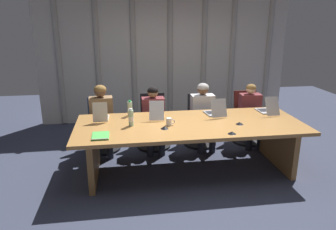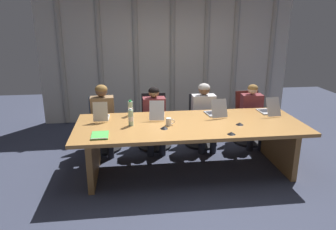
{
  "view_description": "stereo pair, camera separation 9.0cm",
  "coord_description": "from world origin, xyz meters",
  "px_view_note": "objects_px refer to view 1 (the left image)",
  "views": [
    {
      "loc": [
        -0.96,
        -4.32,
        2.24
      ],
      "look_at": [
        -0.31,
        0.12,
        0.85
      ],
      "focal_mm": 34.02,
      "sensor_mm": 36.0,
      "label": 1
    },
    {
      "loc": [
        -0.87,
        -4.33,
        2.24
      ],
      "look_at": [
        -0.31,
        0.12,
        0.85
      ],
      "focal_mm": 34.02,
      "sensor_mm": 36.0,
      "label": 2
    }
  ],
  "objects_px": {
    "office_chair_center": "(200,126)",
    "person_left_end": "(102,115)",
    "office_chair_left_end": "(102,131)",
    "person_right_mid": "(251,112)",
    "office_chair_left_mid": "(153,127)",
    "person_center": "(203,111)",
    "conference_mic_middle": "(165,128)",
    "conference_mic_right_side": "(240,123)",
    "coffee_mug_near": "(169,122)",
    "office_chair_right_mid": "(247,123)",
    "person_left_mid": "(154,115)",
    "water_bottle_primary": "(130,109)",
    "conference_mic_left_side": "(232,133)",
    "laptop_left_end": "(101,116)",
    "spiral_notepad": "(101,136)",
    "laptop_left_mid": "(157,114)",
    "laptop_right_mid": "(267,109)",
    "laptop_center": "(215,112)",
    "water_bottle_secondary": "(131,118)"
  },
  "relations": [
    {
      "from": "office_chair_center",
      "to": "person_left_end",
      "type": "bearing_deg",
      "value": -77.91
    },
    {
      "from": "office_chair_left_end",
      "to": "person_right_mid",
      "type": "distance_m",
      "value": 2.67
    },
    {
      "from": "office_chair_left_mid",
      "to": "person_center",
      "type": "height_order",
      "value": "person_center"
    },
    {
      "from": "conference_mic_middle",
      "to": "conference_mic_right_side",
      "type": "relative_size",
      "value": 1.0
    },
    {
      "from": "conference_mic_middle",
      "to": "coffee_mug_near",
      "type": "bearing_deg",
      "value": 58.01
    },
    {
      "from": "office_chair_left_end",
      "to": "person_right_mid",
      "type": "bearing_deg",
      "value": 80.18
    },
    {
      "from": "office_chair_left_mid",
      "to": "office_chair_right_mid",
      "type": "distance_m",
      "value": 1.77
    },
    {
      "from": "person_left_mid",
      "to": "water_bottle_primary",
      "type": "xyz_separation_m",
      "value": [
        -0.41,
        -0.37,
        0.24
      ]
    },
    {
      "from": "person_center",
      "to": "conference_mic_left_side",
      "type": "distance_m",
      "value": 1.41
    },
    {
      "from": "laptop_left_end",
      "to": "coffee_mug_near",
      "type": "height_order",
      "value": "laptop_left_end"
    },
    {
      "from": "office_chair_left_end",
      "to": "office_chair_right_mid",
      "type": "bearing_deg",
      "value": 83.73
    },
    {
      "from": "laptop_left_end",
      "to": "conference_mic_left_side",
      "type": "height_order",
      "value": "laptop_left_end"
    },
    {
      "from": "laptop_left_end",
      "to": "water_bottle_primary",
      "type": "bearing_deg",
      "value": -68.61
    },
    {
      "from": "office_chair_left_end",
      "to": "spiral_notepad",
      "type": "xyz_separation_m",
      "value": [
        0.07,
        -1.4,
        0.43
      ]
    },
    {
      "from": "office_chair_right_mid",
      "to": "conference_mic_middle",
      "type": "distance_m",
      "value": 2.16
    },
    {
      "from": "laptop_left_mid",
      "to": "person_right_mid",
      "type": "relative_size",
      "value": 0.44
    },
    {
      "from": "laptop_left_end",
      "to": "conference_mic_middle",
      "type": "bearing_deg",
      "value": -119.44
    },
    {
      "from": "office_chair_center",
      "to": "person_right_mid",
      "type": "xyz_separation_m",
      "value": [
        0.9,
        -0.16,
        0.28
      ]
    },
    {
      "from": "person_right_mid",
      "to": "conference_mic_middle",
      "type": "relative_size",
      "value": 9.98
    },
    {
      "from": "laptop_left_mid",
      "to": "person_right_mid",
      "type": "height_order",
      "value": "person_right_mid"
    },
    {
      "from": "office_chair_center",
      "to": "conference_mic_right_side",
      "type": "xyz_separation_m",
      "value": [
        0.28,
        -1.19,
        0.44
      ]
    },
    {
      "from": "laptop_left_end",
      "to": "laptop_right_mid",
      "type": "distance_m",
      "value": 2.64
    },
    {
      "from": "laptop_center",
      "to": "conference_mic_right_side",
      "type": "relative_size",
      "value": 3.9
    },
    {
      "from": "office_chair_center",
      "to": "person_left_end",
      "type": "height_order",
      "value": "person_left_end"
    },
    {
      "from": "office_chair_right_mid",
      "to": "spiral_notepad",
      "type": "bearing_deg",
      "value": -64.69
    },
    {
      "from": "water_bottle_primary",
      "to": "conference_mic_left_side",
      "type": "distance_m",
      "value": 1.67
    },
    {
      "from": "office_chair_left_mid",
      "to": "person_left_mid",
      "type": "distance_m",
      "value": 0.32
    },
    {
      "from": "laptop_right_mid",
      "to": "office_chair_right_mid",
      "type": "height_order",
      "value": "laptop_right_mid"
    },
    {
      "from": "office_chair_center",
      "to": "person_left_mid",
      "type": "bearing_deg",
      "value": -72.42
    },
    {
      "from": "laptop_left_mid",
      "to": "person_left_mid",
      "type": "height_order",
      "value": "person_left_mid"
    },
    {
      "from": "laptop_right_mid",
      "to": "office_chair_center",
      "type": "distance_m",
      "value": 1.26
    },
    {
      "from": "water_bottle_primary",
      "to": "coffee_mug_near",
      "type": "height_order",
      "value": "water_bottle_primary"
    },
    {
      "from": "laptop_center",
      "to": "conference_mic_right_side",
      "type": "xyz_separation_m",
      "value": [
        0.22,
        -0.5,
        -0.04
      ]
    },
    {
      "from": "laptop_left_end",
      "to": "office_chair_center",
      "type": "xyz_separation_m",
      "value": [
        1.71,
        0.68,
        -0.48
      ]
    },
    {
      "from": "office_chair_center",
      "to": "water_bottle_secondary",
      "type": "height_order",
      "value": "water_bottle_secondary"
    },
    {
      "from": "laptop_left_end",
      "to": "conference_mic_right_side",
      "type": "distance_m",
      "value": 2.06
    },
    {
      "from": "office_chair_center",
      "to": "conference_mic_left_side",
      "type": "relative_size",
      "value": 8.11
    },
    {
      "from": "person_left_mid",
      "to": "conference_mic_middle",
      "type": "height_order",
      "value": "person_left_mid"
    },
    {
      "from": "office_chair_left_mid",
      "to": "conference_mic_middle",
      "type": "bearing_deg",
      "value": 3.37
    },
    {
      "from": "office_chair_left_end",
      "to": "spiral_notepad",
      "type": "height_order",
      "value": "office_chair_left_end"
    },
    {
      "from": "water_bottle_primary",
      "to": "conference_mic_middle",
      "type": "xyz_separation_m",
      "value": [
        0.45,
        -0.7,
        -0.09
      ]
    },
    {
      "from": "person_right_mid",
      "to": "conference_mic_middle",
      "type": "height_order",
      "value": "person_right_mid"
    },
    {
      "from": "person_left_end",
      "to": "person_left_mid",
      "type": "distance_m",
      "value": 0.88
    },
    {
      "from": "laptop_left_mid",
      "to": "office_chair_right_mid",
      "type": "xyz_separation_m",
      "value": [
        1.78,
        0.67,
        -0.47
      ]
    },
    {
      "from": "coffee_mug_near",
      "to": "office_chair_center",
      "type": "bearing_deg",
      "value": 56.06
    },
    {
      "from": "laptop_left_end",
      "to": "water_bottle_secondary",
      "type": "height_order",
      "value": "laptop_left_end"
    },
    {
      "from": "laptop_right_mid",
      "to": "water_bottle_primary",
      "type": "height_order",
      "value": "laptop_right_mid"
    },
    {
      "from": "office_chair_left_end",
      "to": "person_left_end",
      "type": "xyz_separation_m",
      "value": [
        0.02,
        -0.15,
        0.33
      ]
    },
    {
      "from": "conference_mic_middle",
      "to": "office_chair_center",
      "type": "bearing_deg",
      "value": 56.27
    },
    {
      "from": "person_right_mid",
      "to": "water_bottle_secondary",
      "type": "xyz_separation_m",
      "value": [
        -2.17,
        -0.86,
        0.25
      ]
    }
  ]
}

